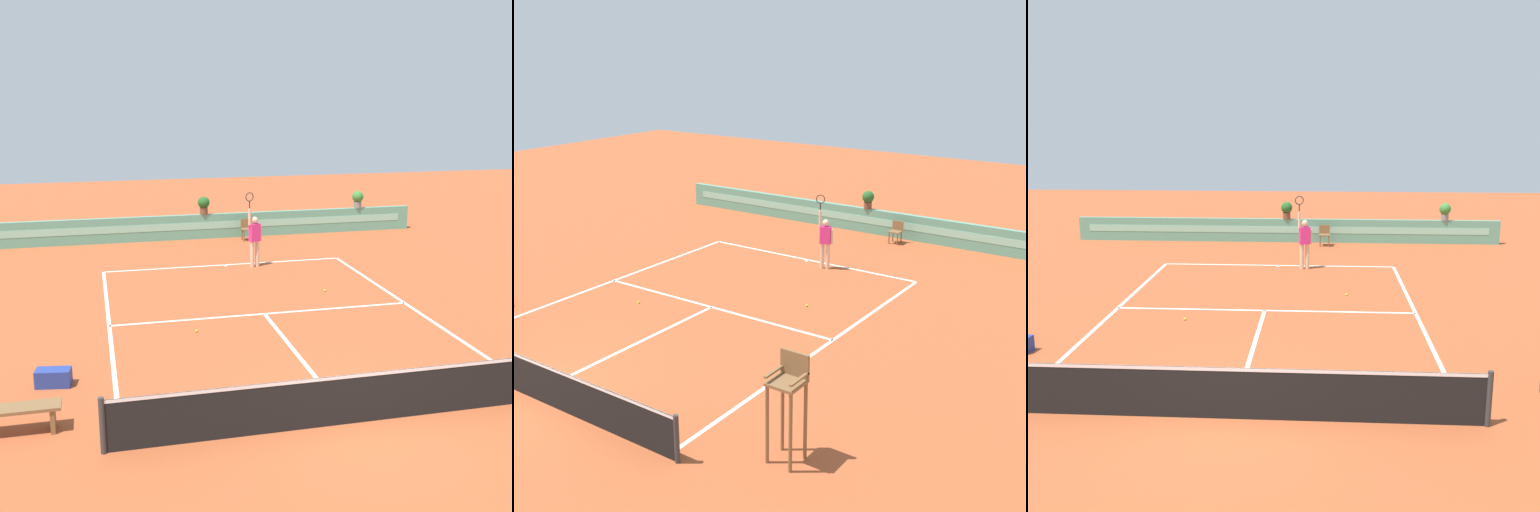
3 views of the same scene
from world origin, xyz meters
The scene contains 10 objects.
ground_plane centered at (0.00, 6.00, 0.00)m, with size 60.00×60.00×0.00m, color #A84C28.
court_lines centered at (0.00, 6.72, 0.00)m, with size 8.32×11.94×0.01m.
net centered at (0.00, 0.00, 0.51)m, with size 8.92×0.10×1.00m.
back_wall_barrier centered at (0.00, 16.39, 0.50)m, with size 18.00×0.21×1.00m.
ball_kid_chair centered at (1.65, 15.66, 0.48)m, with size 0.44×0.44×0.85m.
tennis_player centered at (0.94, 11.41, 1.05)m, with size 0.60×0.32×2.58m.
tennis_ball_near_baseline centered at (-2.01, 5.42, 0.03)m, with size 0.07×0.07×0.07m, color #CCE033.
tennis_ball_mid_court centered at (2.30, 8.04, 0.03)m, with size 0.07×0.07×0.07m, color #CCE033.
potted_plant_far_right centered at (6.69, 16.39, 1.41)m, with size 0.48×0.48×0.72m.
potted_plant_centre centered at (0.04, 16.39, 1.41)m, with size 0.48×0.48×0.72m.
Camera 3 is at (1.54, -10.06, 5.12)m, focal length 44.02 mm.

